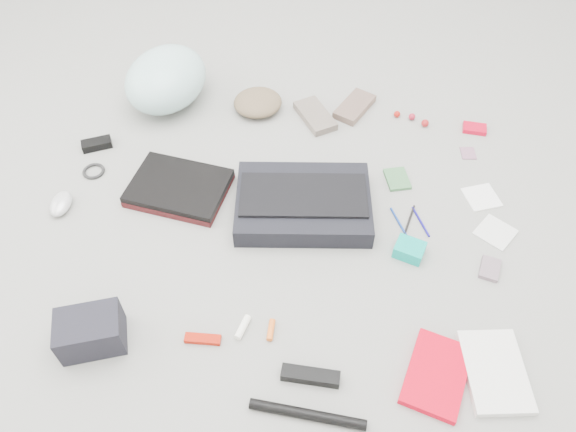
# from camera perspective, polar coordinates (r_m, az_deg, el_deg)

# --- Properties ---
(ground_plane) EXTENTS (4.00, 4.00, 0.00)m
(ground_plane) POSITION_cam_1_polar(r_m,az_deg,el_deg) (1.85, 0.00, -0.98)
(ground_plane) COLOR gray
(messenger_bag) EXTENTS (0.46, 0.34, 0.07)m
(messenger_bag) POSITION_cam_1_polar(r_m,az_deg,el_deg) (1.87, 1.55, 1.27)
(messenger_bag) COLOR black
(messenger_bag) RESTS_ON ground_plane
(bag_flap) EXTENTS (0.43, 0.22, 0.01)m
(bag_flap) POSITION_cam_1_polar(r_m,az_deg,el_deg) (1.84, 1.58, 2.14)
(bag_flap) COLOR black
(bag_flap) RESTS_ON messenger_bag
(laptop_sleeve) EXTENTS (0.36, 0.30, 0.02)m
(laptop_sleeve) POSITION_cam_1_polar(r_m,az_deg,el_deg) (1.98, -10.96, 2.63)
(laptop_sleeve) COLOR #421214
(laptop_sleeve) RESTS_ON ground_plane
(laptop) EXTENTS (0.36, 0.29, 0.02)m
(laptop) POSITION_cam_1_polar(r_m,az_deg,el_deg) (1.96, -11.06, 3.06)
(laptop) COLOR black
(laptop) RESTS_ON laptop_sleeve
(bike_helmet) EXTENTS (0.40, 0.44, 0.22)m
(bike_helmet) POSITION_cam_1_polar(r_m,az_deg,el_deg) (2.29, -12.30, 13.42)
(bike_helmet) COLOR #B5E6E2
(bike_helmet) RESTS_ON ground_plane
(beanie) EXTENTS (0.24, 0.23, 0.07)m
(beanie) POSITION_cam_1_polar(r_m,az_deg,el_deg) (2.25, -3.09, 11.45)
(beanie) COLOR brown
(beanie) RESTS_ON ground_plane
(mitten_left) EXTENTS (0.18, 0.22, 0.03)m
(mitten_left) POSITION_cam_1_polar(r_m,az_deg,el_deg) (2.22, 2.77, 10.14)
(mitten_left) COLOR #716459
(mitten_left) RESTS_ON ground_plane
(mitten_right) EXTENTS (0.17, 0.21, 0.03)m
(mitten_right) POSITION_cam_1_polar(r_m,az_deg,el_deg) (2.28, 6.78, 10.97)
(mitten_right) COLOR brown
(mitten_right) RESTS_ON ground_plane
(power_brick) EXTENTS (0.12, 0.09, 0.03)m
(power_brick) POSITION_cam_1_polar(r_m,az_deg,el_deg) (2.22, -18.85, 6.93)
(power_brick) COLOR black
(power_brick) RESTS_ON ground_plane
(cable_coil) EXTENTS (0.09, 0.09, 0.01)m
(cable_coil) POSITION_cam_1_polar(r_m,az_deg,el_deg) (2.13, -19.14, 4.33)
(cable_coil) COLOR black
(cable_coil) RESTS_ON ground_plane
(mouse) EXTENTS (0.07, 0.11, 0.04)m
(mouse) POSITION_cam_1_polar(r_m,az_deg,el_deg) (2.04, -22.08, 1.18)
(mouse) COLOR beige
(mouse) RESTS_ON ground_plane
(camera_bag) EXTENTS (0.20, 0.17, 0.11)m
(camera_bag) POSITION_cam_1_polar(r_m,az_deg,el_deg) (1.67, -19.42, -11.02)
(camera_bag) COLOR black
(camera_bag) RESTS_ON ground_plane
(multitool) EXTENTS (0.10, 0.03, 0.02)m
(multitool) POSITION_cam_1_polar(r_m,az_deg,el_deg) (1.64, -8.65, -12.25)
(multitool) COLOR #990E00
(multitool) RESTS_ON ground_plane
(toiletry_tube_white) EXTENTS (0.04, 0.08, 0.02)m
(toiletry_tube_white) POSITION_cam_1_polar(r_m,az_deg,el_deg) (1.64, -4.62, -11.19)
(toiletry_tube_white) COLOR white
(toiletry_tube_white) RESTS_ON ground_plane
(toiletry_tube_orange) EXTENTS (0.02, 0.06, 0.02)m
(toiletry_tube_orange) POSITION_cam_1_polar(r_m,az_deg,el_deg) (1.63, -1.75, -11.49)
(toiletry_tube_orange) COLOR orange
(toiletry_tube_orange) RESTS_ON ground_plane
(u_lock) EXTENTS (0.16, 0.05, 0.03)m
(u_lock) POSITION_cam_1_polar(r_m,az_deg,el_deg) (1.57, 2.29, -15.92)
(u_lock) COLOR black
(u_lock) RESTS_ON ground_plane
(bike_pump) EXTENTS (0.31, 0.06, 0.03)m
(bike_pump) POSITION_cam_1_polar(r_m,az_deg,el_deg) (1.53, 1.99, -19.49)
(bike_pump) COLOR black
(bike_pump) RESTS_ON ground_plane
(book_red) EXTENTS (0.22, 0.26, 0.02)m
(book_red) POSITION_cam_1_polar(r_m,az_deg,el_deg) (1.62, 14.85, -15.30)
(book_red) COLOR red
(book_red) RESTS_ON ground_plane
(book_white) EXTENTS (0.18, 0.25, 0.02)m
(book_white) POSITION_cam_1_polar(r_m,az_deg,el_deg) (1.67, 20.27, -14.61)
(book_white) COLOR silver
(book_white) RESTS_ON ground_plane
(notepad) EXTENTS (0.10, 0.12, 0.01)m
(notepad) POSITION_cam_1_polar(r_m,az_deg,el_deg) (2.02, 11.03, 3.71)
(notepad) COLOR #3A6C3F
(notepad) RESTS_ON ground_plane
(pen_blue) EXTENTS (0.06, 0.12, 0.01)m
(pen_blue) POSITION_cam_1_polar(r_m,az_deg,el_deg) (1.89, 11.21, -0.67)
(pen_blue) COLOR navy
(pen_blue) RESTS_ON ground_plane
(pen_black) EXTENTS (0.05, 0.13, 0.01)m
(pen_black) POSITION_cam_1_polar(r_m,az_deg,el_deg) (1.91, 12.23, -0.39)
(pen_black) COLOR black
(pen_black) RESTS_ON ground_plane
(pen_navy) EXTENTS (0.05, 0.12, 0.01)m
(pen_navy) POSITION_cam_1_polar(r_m,az_deg,el_deg) (1.91, 13.34, -0.56)
(pen_navy) COLOR #110A79
(pen_navy) RESTS_ON ground_plane
(accordion_wallet) EXTENTS (0.11, 0.10, 0.04)m
(accordion_wallet) POSITION_cam_1_polar(r_m,az_deg,el_deg) (1.81, 12.23, -3.37)
(accordion_wallet) COLOR #04A995
(accordion_wallet) RESTS_ON ground_plane
(card_deck) EXTENTS (0.08, 0.10, 0.02)m
(card_deck) POSITION_cam_1_polar(r_m,az_deg,el_deg) (1.85, 19.82, -5.07)
(card_deck) COLOR slate
(card_deck) RESTS_ON ground_plane
(napkin_top) EXTENTS (0.14, 0.14, 0.01)m
(napkin_top) POSITION_cam_1_polar(r_m,az_deg,el_deg) (2.04, 19.06, 1.80)
(napkin_top) COLOR white
(napkin_top) RESTS_ON ground_plane
(napkin_bottom) EXTENTS (0.15, 0.15, 0.01)m
(napkin_bottom) POSITION_cam_1_polar(r_m,az_deg,el_deg) (1.95, 20.32, -1.57)
(napkin_bottom) COLOR silver
(napkin_bottom) RESTS_ON ground_plane
(lollipop_a) EXTENTS (0.03, 0.03, 0.03)m
(lollipop_a) POSITION_cam_1_polar(r_m,az_deg,el_deg) (2.27, 11.02, 10.12)
(lollipop_a) COLOR #AA130C
(lollipop_a) RESTS_ON ground_plane
(lollipop_b) EXTENTS (0.03, 0.03, 0.03)m
(lollipop_b) POSITION_cam_1_polar(r_m,az_deg,el_deg) (2.27, 12.48, 9.83)
(lollipop_b) COLOR maroon
(lollipop_b) RESTS_ON ground_plane
(lollipop_c) EXTENTS (0.04, 0.04, 0.03)m
(lollipop_c) POSITION_cam_1_polar(r_m,az_deg,el_deg) (2.25, 13.75, 9.16)
(lollipop_c) COLOR maroon
(lollipop_c) RESTS_ON ground_plane
(altoids_tin) EXTENTS (0.09, 0.07, 0.02)m
(altoids_tin) POSITION_cam_1_polar(r_m,az_deg,el_deg) (2.29, 18.42, 8.44)
(altoids_tin) COLOR red
(altoids_tin) RESTS_ON ground_plane
(stamp_sheet) EXTENTS (0.06, 0.07, 0.00)m
(stamp_sheet) POSITION_cam_1_polar(r_m,az_deg,el_deg) (2.19, 17.83, 6.09)
(stamp_sheet) COLOR #936079
(stamp_sheet) RESTS_ON ground_plane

